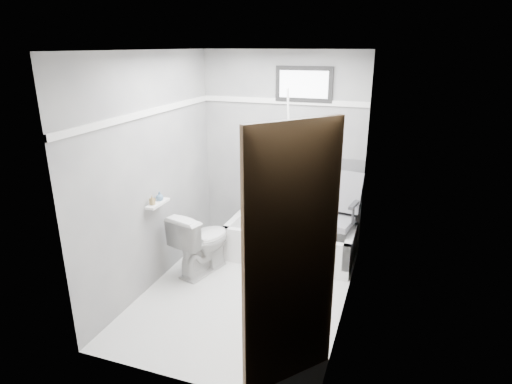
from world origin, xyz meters
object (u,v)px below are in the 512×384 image
at_px(bathtub, 290,241).
at_px(soap_bottle_a, 152,200).
at_px(soap_bottle_b, 160,196).
at_px(office_chair, 332,215).
at_px(door, 318,289).
at_px(toilet, 202,242).

height_order(bathtub, soap_bottle_a, soap_bottle_a).
relative_size(soap_bottle_a, soap_bottle_b, 0.98).
xyz_separation_m(office_chair, door, (0.27, -2.26, 0.40)).
relative_size(bathtub, toilet, 2.05).
distance_m(bathtub, office_chair, 0.61).
xyz_separation_m(bathtub, soap_bottle_b, (-1.17, -0.92, 0.75)).
bearing_deg(soap_bottle_b, bathtub, 38.22).
relative_size(door, soap_bottle_a, 20.17).
bearing_deg(soap_bottle_a, toilet, 52.99).
height_order(toilet, soap_bottle_b, soap_bottle_b).
bearing_deg(soap_bottle_b, office_chair, 30.56).
bearing_deg(toilet, soap_bottle_b, 57.43).
distance_m(door, soap_bottle_b, 2.31).
height_order(soap_bottle_a, soap_bottle_b, soap_bottle_a).
xyz_separation_m(toilet, soap_bottle_b, (-0.32, -0.28, 0.60)).
distance_m(toilet, soap_bottle_b, 0.74).
relative_size(bathtub, soap_bottle_a, 15.13).
distance_m(bathtub, soap_bottle_b, 1.67).
distance_m(office_chair, soap_bottle_a, 2.02).
height_order(toilet, door, door).
xyz_separation_m(toilet, door, (1.60, -1.57, 0.64)).
height_order(office_chair, door, door).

